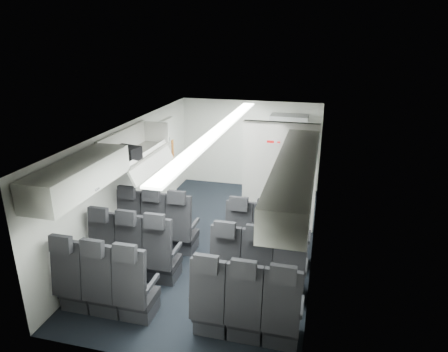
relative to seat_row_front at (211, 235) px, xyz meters
The scene contains 14 objects.
cabin_shell 0.90m from the seat_row_front, 90.00° to the left, with size 3.41×6.01×2.16m.
seat_row_front is the anchor object (origin of this frame).
seat_row_mid 0.90m from the seat_row_front, 90.00° to the right, with size 3.33×0.56×1.24m.
seat_row_rear 1.80m from the seat_row_front, 90.00° to the right, with size 3.33×0.56×1.24m.
overhead_bin_left_rear 2.50m from the seat_row_front, 133.68° to the right, with size 0.53×1.80×0.40m.
overhead_bin_left_front_open 1.98m from the seat_row_front, 168.87° to the left, with size 0.64×1.70×0.72m.
overhead_bin_right_rear 2.50m from the seat_row_front, 46.32° to the right, with size 0.53×1.80×0.40m.
overhead_bin_right_front 2.04m from the seat_row_front, 11.46° to the left, with size 0.53×1.70×0.40m.
bulkhead_partition 1.79m from the seat_row_front, 53.69° to the left, with size 1.40×0.15×2.13m.
galley_unit 3.43m from the seat_row_front, 73.72° to the left, with size 0.85×0.52×1.90m.
boarding_door 2.71m from the seat_row_front, 128.16° to the left, with size 0.12×1.27×1.86m.
flight_attendant 2.00m from the seat_row_front, 77.56° to the left, with size 0.66×0.43×1.80m, color black.
carry_on_bag 1.96m from the seat_row_front, behind, with size 0.42×0.29×0.25m, color black.
papers 2.06m from the seat_row_front, 71.75° to the left, with size 0.18×0.02×0.13m, color white.
Camera 1 is at (1.72, -6.38, 3.66)m, focal length 32.00 mm.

